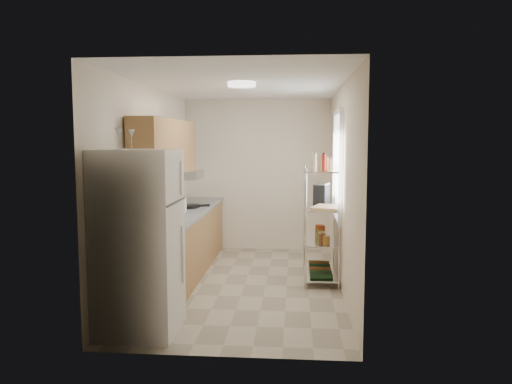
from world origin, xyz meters
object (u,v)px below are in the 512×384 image
rice_cooker (177,205)px  espresso_machine (322,194)px  cutting_board (328,207)px  refrigerator (139,242)px  frying_pan_large (189,206)px

rice_cooker → espresso_machine: (2.00, 0.16, 0.16)m
rice_cooker → cutting_board: rice_cooker is taller
cutting_board → espresso_machine: (-0.06, 0.42, 0.13)m
rice_cooker → cutting_board: bearing=-7.1°
refrigerator → cutting_board: 2.66m
refrigerator → frying_pan_large: size_ratio=6.54×
espresso_machine → refrigerator: bearing=-111.3°
refrigerator → rice_cooker: refrigerator is taller
rice_cooker → espresso_machine: size_ratio=0.84×
frying_pan_large → cutting_board: bearing=-38.7°
refrigerator → espresso_machine: bearing=49.6°
rice_cooker → cutting_board: 2.07m
frying_pan_large → espresso_machine: (1.93, -0.28, 0.24)m
refrigerator → rice_cooker: bearing=93.0°
frying_pan_large → cutting_board: cutting_board is taller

